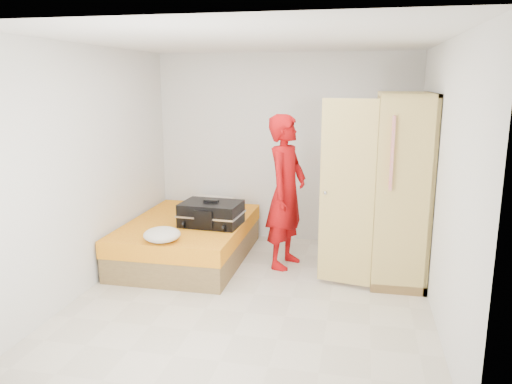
% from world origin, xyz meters
% --- Properties ---
extents(room, '(4.00, 4.02, 2.60)m').
position_xyz_m(room, '(0.00, 0.00, 1.30)').
color(room, beige).
rests_on(room, ground).
extents(bed, '(1.42, 2.02, 0.50)m').
position_xyz_m(bed, '(-1.05, 0.90, 0.25)').
color(bed, olive).
rests_on(bed, ground).
extents(wardrobe, '(1.16, 1.20, 2.10)m').
position_xyz_m(wardrobe, '(1.45, 0.86, 1.00)').
color(wardrobe, tan).
rests_on(wardrobe, ground).
extents(person, '(0.60, 0.77, 1.85)m').
position_xyz_m(person, '(0.19, 0.93, 0.92)').
color(person, '#BD0B0D').
rests_on(person, ground).
extents(suitcase, '(0.76, 0.58, 0.31)m').
position_xyz_m(suitcase, '(-0.71, 0.79, 0.64)').
color(suitcase, black).
rests_on(suitcase, bed).
extents(round_cushion, '(0.41, 0.41, 0.15)m').
position_xyz_m(round_cushion, '(-1.05, 0.06, 0.58)').
color(round_cushion, silver).
rests_on(round_cushion, bed).
extents(pillow, '(0.64, 0.42, 0.11)m').
position_xyz_m(pillow, '(-1.00, 1.75, 0.55)').
color(pillow, silver).
rests_on(pillow, bed).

